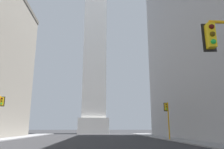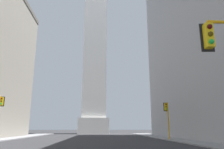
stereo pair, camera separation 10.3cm
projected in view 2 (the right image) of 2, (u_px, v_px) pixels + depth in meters
name	position (u px, v px, depth m)	size (l,w,h in m)	color
sidewalk_right	(208.00, 143.00, 25.46)	(5.00, 85.16, 0.15)	gray
obelisk	(95.00, 44.00, 75.79)	(9.37, 9.37, 62.84)	silver
traffic_light_mid_right	(167.00, 115.00, 33.61)	(0.79, 0.51, 5.71)	orange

